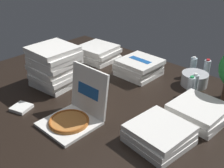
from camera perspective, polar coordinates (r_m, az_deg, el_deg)
name	(u,v)px	position (r m, az deg, el deg)	size (l,w,h in m)	color
ground_plane	(103,101)	(2.63, -1.87, -3.46)	(3.20, 2.40, 0.02)	black
open_pizza_box	(75,113)	(2.31, -7.68, -5.95)	(0.41, 0.48, 0.43)	white
pizza_stack_left_near	(139,67)	(3.08, 5.57, 3.47)	(0.45, 0.44, 0.19)	white
pizza_stack_left_far	(199,112)	(2.43, 17.69, -5.62)	(0.46, 0.45, 0.14)	white
pizza_stack_left_mid	(55,66)	(2.87, -11.78, 3.60)	(0.47, 0.46, 0.42)	white
pizza_stack_right_far	(159,134)	(2.11, 9.76, -10.27)	(0.46, 0.46, 0.14)	white
pizza_stack_center_near	(98,53)	(3.47, -2.83, 6.47)	(0.46, 0.46, 0.19)	white
ice_bucket	(194,79)	(2.98, 16.76, 0.95)	(0.27, 0.27, 0.13)	#B7BABF
water_bottle_0	(194,84)	(2.79, 16.76, -0.08)	(0.07, 0.07, 0.23)	white
water_bottle_1	(191,87)	(2.72, 16.01, -0.67)	(0.07, 0.07, 0.23)	white
water_bottle_2	(193,67)	(3.17, 16.48, 3.45)	(0.07, 0.07, 0.23)	silver
water_bottle_3	(207,69)	(3.15, 19.04, 2.91)	(0.07, 0.07, 0.23)	silver
napkin_pile	(21,108)	(2.61, -18.30, -4.69)	(0.16, 0.16, 0.03)	white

